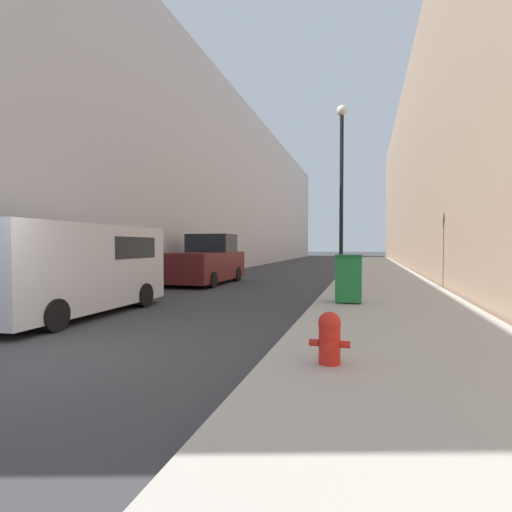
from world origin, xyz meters
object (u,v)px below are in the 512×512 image
at_px(fire_hydrant, 329,337).
at_px(trash_bin, 349,278).
at_px(white_van, 74,265).
at_px(pickup_truck, 205,262).
at_px(lamppost, 341,183).

distance_m(fire_hydrant, trash_bin, 5.63).
xyz_separation_m(fire_hydrant, white_van, (-6.28, 2.90, 0.68)).
distance_m(fire_hydrant, pickup_truck, 12.66).
relative_size(trash_bin, lamppost, 0.19).
relative_size(fire_hydrant, white_van, 0.13).
bearing_deg(trash_bin, white_van, -156.55).
relative_size(lamppost, white_van, 1.27).
distance_m(lamppost, pickup_truck, 6.70).
xyz_separation_m(fire_hydrant, trash_bin, (0.01, 5.62, 0.30)).
relative_size(lamppost, pickup_truck, 1.31).
bearing_deg(pickup_truck, lamppost, -12.36).
height_order(trash_bin, white_van, white_van).
bearing_deg(trash_bin, lamppost, 96.15).
relative_size(trash_bin, white_van, 0.24).
bearing_deg(trash_bin, pickup_truck, 139.53).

